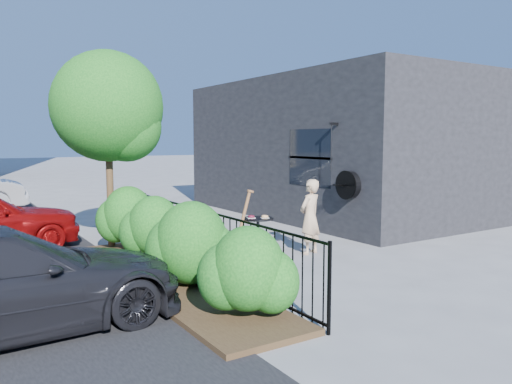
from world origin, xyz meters
TOP-DOWN VIEW (x-y plane):
  - ground at (0.00, 0.00)m, footprint 120.00×120.00m
  - shop_building at (5.50, 4.50)m, footprint 6.22×9.00m
  - fence at (-1.50, 0.00)m, footprint 0.05×6.05m
  - planting_bed at (-2.20, 0.00)m, footprint 1.30×6.00m
  - shrubs at (-2.10, 0.10)m, footprint 1.10×5.60m
  - patio_tree at (-2.24, 2.76)m, footprint 2.20×2.20m
  - cafe_table at (-0.08, 0.72)m, footprint 0.60×0.60m
  - woman at (0.89, 0.35)m, footprint 0.62×0.50m
  - shovel at (-1.26, -0.51)m, footprint 0.50×0.19m

SIDE VIEW (x-z plane):
  - ground at x=0.00m, z-range 0.00..0.00m
  - planting_bed at x=-2.20m, z-range 0.00..0.08m
  - cafe_table at x=-0.08m, z-range 0.12..0.92m
  - fence at x=-1.50m, z-range 0.01..1.11m
  - shovel at x=-1.26m, z-range -0.09..1.39m
  - shrubs at x=-2.10m, z-range 0.08..1.32m
  - woman at x=0.89m, z-range 0.00..1.48m
  - shop_building at x=5.50m, z-range 0.00..4.00m
  - patio_tree at x=-2.24m, z-range 0.79..4.73m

